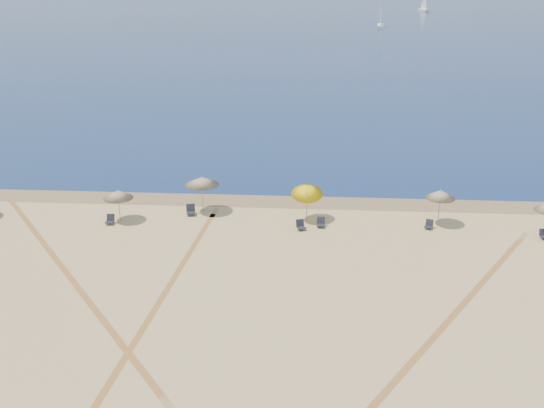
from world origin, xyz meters
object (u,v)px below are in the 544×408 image
at_px(umbrella_4, 441,194).
at_px(chair_7, 544,235).
at_px(chair_4, 301,225).
at_px(sailboat_1, 424,3).
at_px(chair_2, 110,220).
at_px(umbrella_3, 307,190).
at_px(chair_3, 191,210).
at_px(chair_5, 321,223).
at_px(chair_6, 429,225).
at_px(umbrella_2, 202,181).
at_px(sailboat_0, 381,16).
at_px(umbrella_1, 118,194).

xyz_separation_m(umbrella_4, chair_7, (6.25, -1.85, -1.86)).
distance_m(umbrella_4, chair_4, 9.34).
distance_m(chair_7, sailboat_1, 168.48).
relative_size(chair_2, sailboat_1, 0.08).
height_order(umbrella_3, umbrella_4, umbrella_3).
xyz_separation_m(umbrella_3, chair_2, (-12.99, -1.42, -1.88)).
relative_size(chair_3, chair_5, 1.29).
distance_m(chair_5, chair_6, 7.03).
bearing_deg(chair_7, chair_6, 162.91).
xyz_separation_m(umbrella_2, chair_3, (-0.75, -0.60, -1.94)).
xyz_separation_m(chair_2, sailboat_0, (28.67, 121.03, 2.24)).
distance_m(chair_3, chair_7, 23.00).
bearing_deg(umbrella_1, umbrella_3, 3.94).
relative_size(umbrella_3, chair_7, 4.29).
xyz_separation_m(chair_6, sailboat_1, (24.75, 166.42, 2.04)).
distance_m(umbrella_1, chair_4, 12.24).
relative_size(chair_2, chair_5, 1.00).
bearing_deg(umbrella_4, umbrella_3, 179.42).
distance_m(umbrella_2, chair_7, 22.42).
distance_m(umbrella_2, umbrella_4, 15.92).
height_order(umbrella_1, umbrella_4, umbrella_4).
distance_m(chair_7, sailboat_0, 121.58).
relative_size(umbrella_2, chair_2, 4.09).
height_order(chair_7, sailboat_1, sailboat_1).
xyz_separation_m(umbrella_4, chair_4, (-9.05, -1.43, -1.84)).
bearing_deg(sailboat_1, chair_7, -112.49).
relative_size(umbrella_2, chair_6, 3.62).
height_order(chair_2, sailboat_1, sailboat_1).
xyz_separation_m(chair_3, chair_4, (7.57, -2.02, -0.04)).
height_order(chair_5, sailboat_1, sailboat_1).
height_order(umbrella_2, sailboat_1, sailboat_1).
xyz_separation_m(chair_4, chair_5, (1.32, 0.51, -0.00)).
height_order(umbrella_2, umbrella_4, umbrella_2).
bearing_deg(sailboat_0, umbrella_4, -88.39).
xyz_separation_m(umbrella_1, chair_4, (12.11, -0.66, -1.61)).
distance_m(chair_2, chair_6, 20.98).
xyz_separation_m(chair_5, chair_6, (7.03, 0.18, -0.02)).
bearing_deg(sailboat_1, chair_3, -120.27).
bearing_deg(sailboat_0, sailboat_1, 74.61).
distance_m(umbrella_2, chair_6, 15.42).
distance_m(umbrella_2, chair_4, 7.57).
relative_size(umbrella_3, umbrella_4, 1.11).
distance_m(umbrella_4, sailboat_1, 167.41).
xyz_separation_m(chair_7, sailboat_1, (17.79, 167.53, 2.03)).
bearing_deg(chair_5, umbrella_2, 167.85).
xyz_separation_m(umbrella_1, chair_7, (27.41, -1.08, -1.63)).
bearing_deg(sailboat_1, umbrella_4, -114.69).
bearing_deg(chair_4, sailboat_0, 64.21).
xyz_separation_m(umbrella_1, umbrella_3, (12.48, 0.86, 0.27)).
distance_m(umbrella_3, chair_6, 8.24).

